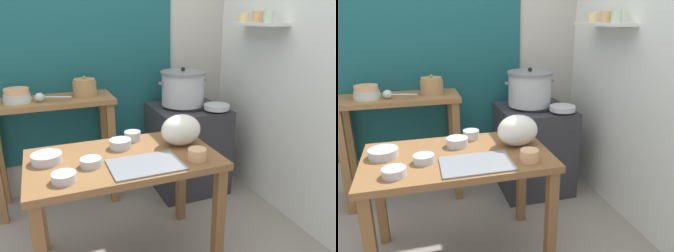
{
  "view_description": "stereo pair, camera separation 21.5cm",
  "coord_description": "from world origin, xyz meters",
  "views": [
    {
      "loc": [
        -0.35,
        -1.79,
        1.5
      ],
      "look_at": [
        0.41,
        0.1,
        0.82
      ],
      "focal_mm": 35.05,
      "sensor_mm": 36.0,
      "label": 1
    },
    {
      "loc": [
        -0.15,
        -1.86,
        1.5
      ],
      "look_at": [
        0.41,
        0.1,
        0.82
      ],
      "focal_mm": 35.05,
      "sensor_mm": 36.0,
      "label": 2
    }
  ],
  "objects": [
    {
      "name": "ground_plane",
      "position": [
        0.0,
        0.0,
        0.0
      ],
      "size": [
        9.0,
        9.0,
        0.0
      ],
      "primitive_type": "plane",
      "color": "gray"
    },
    {
      "name": "prep_table",
      "position": [
        0.06,
        -0.05,
        0.61
      ],
      "size": [
        1.1,
        0.66,
        0.72
      ],
      "color": "brown",
      "rests_on": "ground"
    },
    {
      "name": "ladle",
      "position": [
        -0.35,
        0.76,
        0.93
      ],
      "size": [
        0.26,
        0.11,
        0.07
      ],
      "color": "#B7BABF",
      "rests_on": "back_shelf_table"
    },
    {
      "name": "wall_right",
      "position": [
        1.4,
        0.2,
        1.3
      ],
      "size": [
        0.3,
        3.2,
        2.6
      ],
      "color": "silver",
      "rests_on": "ground"
    },
    {
      "name": "prep_bowl_5",
      "position": [
        0.44,
        -0.26,
        0.76
      ],
      "size": [
        0.11,
        0.11,
        0.07
      ],
      "color": "tan",
      "rests_on": "prep_table"
    },
    {
      "name": "stove_block",
      "position": [
        0.83,
        0.7,
        0.38
      ],
      "size": [
        0.6,
        0.61,
        0.78
      ],
      "color": "#2D2D33",
      "rests_on": "ground"
    },
    {
      "name": "prep_bowl_2",
      "position": [
        -0.36,
        0.03,
        0.75
      ],
      "size": [
        0.17,
        0.17,
        0.05
      ],
      "color": "#B7BABF",
      "rests_on": "prep_table"
    },
    {
      "name": "clay_pot",
      "position": [
        -0.01,
        0.83,
        0.97
      ],
      "size": [
        0.18,
        0.18,
        0.16
      ],
      "color": "#A37A4C",
      "rests_on": "back_shelf_table"
    },
    {
      "name": "wall_back",
      "position": [
        0.08,
        1.1,
        1.3
      ],
      "size": [
        4.4,
        0.12,
        2.6
      ],
      "color": "#B2ADA3",
      "rests_on": "ground"
    },
    {
      "name": "prep_bowl_1",
      "position": [
        -0.29,
        -0.24,
        0.75
      ],
      "size": [
        0.12,
        0.12,
        0.05
      ],
      "color": "#B7BABF",
      "rests_on": "prep_table"
    },
    {
      "name": "wide_pan",
      "position": [
        0.99,
        0.48,
        0.8
      ],
      "size": [
        0.21,
        0.21,
        0.04
      ],
      "primitive_type": "cylinder",
      "color": "#B7BABF",
      "rests_on": "stove_block"
    },
    {
      "name": "back_shelf_table",
      "position": [
        -0.28,
        0.83,
        0.68
      ],
      "size": [
        0.96,
        0.4,
        0.9
      ],
      "color": "olive",
      "rests_on": "ground"
    },
    {
      "name": "serving_tray",
      "position": [
        0.15,
        -0.22,
        0.72
      ],
      "size": [
        0.4,
        0.28,
        0.01
      ],
      "primitive_type": "cube",
      "color": "slate",
      "rests_on": "prep_table"
    },
    {
      "name": "prep_bowl_0",
      "position": [
        -0.13,
        -0.11,
        0.75
      ],
      "size": [
        0.12,
        0.12,
        0.05
      ],
      "color": "#B7BABF",
      "rests_on": "prep_table"
    },
    {
      "name": "steamer_pot",
      "position": [
        0.79,
        0.72,
        0.93
      ],
      "size": [
        0.43,
        0.39,
        0.33
      ],
      "color": "#B7BABF",
      "rests_on": "stove_block"
    },
    {
      "name": "plastic_bag",
      "position": [
        0.45,
        0.0,
        0.82
      ],
      "size": [
        0.26,
        0.2,
        0.2
      ],
      "primitive_type": "ellipsoid",
      "color": "silver",
      "rests_on": "prep_table"
    },
    {
      "name": "prep_bowl_3",
      "position": [
        0.19,
        0.2,
        0.75
      ],
      "size": [
        0.11,
        0.11,
        0.06
      ],
      "color": "#B7BABF",
      "rests_on": "prep_table"
    },
    {
      "name": "prep_bowl_4",
      "position": [
        0.08,
        0.09,
        0.75
      ],
      "size": [
        0.14,
        0.14,
        0.06
      ],
      "color": "#B7BABF",
      "rests_on": "prep_table"
    },
    {
      "name": "bowl_stack_enamel",
      "position": [
        -0.51,
        0.81,
        0.95
      ],
      "size": [
        0.2,
        0.2,
        0.11
      ],
      "color": "#B7D1AD",
      "rests_on": "back_shelf_table"
    }
  ]
}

